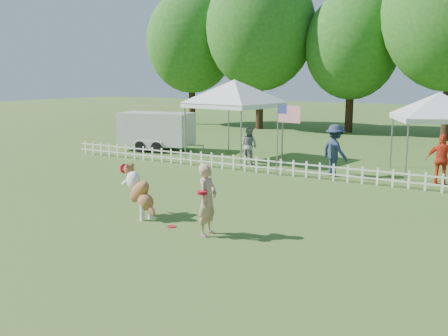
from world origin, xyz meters
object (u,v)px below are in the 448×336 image
spectator_a (249,146)px  spectator_c (442,160)px  dog (140,192)px  cargo_trailer (157,131)px  flag_pole (277,140)px  handler (207,200)px  spectator_b (335,150)px  canopy_tent_right (437,135)px  frisbee_on_turf (172,226)px  canopy_tent_left (234,121)px

spectator_a → spectator_c: 7.35m
dog → cargo_trailer: 11.92m
flag_pole → dog: bearing=-85.0°
dog → spectator_c: 10.18m
handler → spectator_b: spectator_b is taller
spectator_c → dog: bearing=46.0°
canopy_tent_right → frisbee_on_turf: bearing=-136.7°
cargo_trailer → spectator_a: cargo_trailer is taller
canopy_tent_right → cargo_trailer: size_ratio=0.68×
dog → flag_pole: (0.65, 6.85, 0.65)m
dog → canopy_tent_left: bearing=122.9°
spectator_b → canopy_tent_left: bearing=18.7°
handler → spectator_a: size_ratio=1.05×
dog → spectator_a: 8.49m
flag_pole → spectator_a: size_ratio=1.68×
frisbee_on_turf → spectator_a: (-2.51, 8.65, 0.78)m
canopy_tent_right → spectator_b: 3.78m
cargo_trailer → handler: bearing=-58.6°
canopy_tent_left → spectator_a: canopy_tent_left is taller
spectator_c → cargo_trailer: bearing=-13.7°
canopy_tent_left → spectator_a: size_ratio=2.15×
dog → spectator_c: spectator_c is taller
canopy_tent_right → flag_pole: (-4.90, -3.14, -0.16)m
dog → frisbee_on_turf: size_ratio=6.21×
canopy_tent_left → flag_pole: canopy_tent_left is taller
cargo_trailer → spectator_a: 5.89m
canopy_tent_left → spectator_b: canopy_tent_left is taller
handler → spectator_a: handler is taller
spectator_a → spectator_b: spectator_b is taller
flag_pole → canopy_tent_right: bearing=43.1°
handler → frisbee_on_turf: size_ratio=7.60×
canopy_tent_left → frisbee_on_turf: bearing=-60.8°
canopy_tent_right → spectator_c: 1.94m
cargo_trailer → spectator_c: bearing=-17.9°
frisbee_on_turf → spectator_c: spectator_c is taller
flag_pole → spectator_c: (5.37, 1.36, -0.47)m
dog → spectator_b: (2.47, 7.86, 0.27)m
cargo_trailer → canopy_tent_left: bearing=-17.1°
canopy_tent_left → spectator_b: size_ratio=1.80×
dog → canopy_tent_right: (5.56, 9.99, 0.80)m
canopy_tent_left → handler: bearing=-55.5°
canopy_tent_left → canopy_tent_right: 8.07m
frisbee_on_turf → cargo_trailer: (-8.28, 9.85, 0.94)m
frisbee_on_turf → canopy_tent_right: 11.24m
cargo_trailer → flag_pole: size_ratio=1.63×
dog → flag_pole: size_ratio=0.51×
frisbee_on_turf → spectator_c: size_ratio=0.13×
spectator_c → canopy_tent_right: bearing=-83.1°
handler → flag_pole: bearing=7.0°
canopy_tent_right → spectator_a: bearing=169.6°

